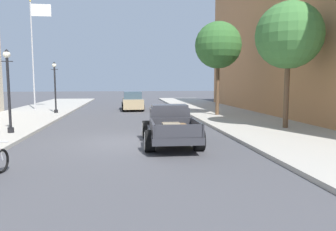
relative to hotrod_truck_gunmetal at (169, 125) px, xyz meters
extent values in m
plane|color=#47474C|center=(-1.64, 0.31, -0.75)|extent=(140.00, 140.00, 0.00)
cube|color=#ADA89E|center=(5.61, 0.31, -0.68)|extent=(5.50, 64.00, 0.15)
cube|color=#333338|center=(0.00, -0.24, -0.21)|extent=(1.86, 4.94, 0.24)
cube|color=#333338|center=(0.00, 0.11, 0.31)|extent=(1.58, 1.13, 0.80)
cube|color=#333338|center=(0.00, 0.06, 0.77)|extent=(1.45, 0.97, 0.12)
cube|color=#3D4C5B|center=(0.02, 0.68, 0.47)|extent=(1.33, 0.07, 0.44)
cube|color=#333338|center=(0.03, 1.41, 0.17)|extent=(1.35, 1.53, 0.52)
cube|color=silver|center=(0.05, 2.21, 0.15)|extent=(0.68, 0.11, 0.47)
cube|color=#333338|center=(-0.03, -1.64, -0.07)|extent=(1.73, 2.14, 0.04)
cube|color=#333338|center=(-0.84, -1.63, 0.15)|extent=(0.12, 2.10, 0.44)
cube|color=#333338|center=(0.78, -1.66, 0.15)|extent=(0.12, 2.10, 0.44)
cube|color=#333338|center=(-0.05, -2.65, 0.15)|extent=(1.62, 0.11, 0.44)
cube|color=#333338|center=(-0.01, -0.63, 0.15)|extent=(1.62, 0.11, 0.44)
cylinder|color=black|center=(-0.87, 1.12, -0.35)|extent=(0.38, 0.81, 0.80)
cylinder|color=silver|center=(-1.06, 1.13, -0.35)|extent=(0.03, 0.66, 0.66)
cylinder|color=silver|center=(-1.07, 1.13, -0.35)|extent=(0.03, 0.24, 0.24)
cylinder|color=black|center=(0.92, 1.08, -0.35)|extent=(0.38, 0.81, 0.80)
cylinder|color=silver|center=(1.11, 1.08, -0.35)|extent=(0.03, 0.66, 0.66)
cylinder|color=silver|center=(1.12, 1.08, -0.35)|extent=(0.03, 0.24, 0.24)
cylinder|color=black|center=(-0.93, -1.57, -0.35)|extent=(0.38, 0.81, 0.80)
cylinder|color=silver|center=(-1.11, -1.57, -0.35)|extent=(0.03, 0.66, 0.66)
cylinder|color=silver|center=(-1.12, -1.57, -0.35)|extent=(0.03, 0.24, 0.24)
cylinder|color=black|center=(0.87, -1.61, -0.35)|extent=(0.38, 0.81, 0.80)
cylinder|color=silver|center=(1.05, -1.61, -0.35)|extent=(0.03, 0.66, 0.66)
cylinder|color=silver|center=(1.06, -1.61, -0.35)|extent=(0.03, 0.24, 0.24)
cube|color=gray|center=(-0.22, -1.99, 0.15)|extent=(0.61, 0.45, 0.40)
cube|color=#3D2D1E|center=(-0.22, -1.99, 0.15)|extent=(0.62, 0.06, 0.42)
cube|color=olive|center=(0.19, -1.35, 0.09)|extent=(0.47, 0.36, 0.28)
torus|color=black|center=(-5.19, -3.63, -0.42)|extent=(0.18, 0.67, 0.67)
cylinder|color=silver|center=(-5.20, -3.69, -0.12)|extent=(0.09, 0.26, 0.58)
cube|color=tan|center=(-1.21, 15.34, -0.14)|extent=(1.84, 4.35, 0.80)
cube|color=#384C5B|center=(-1.20, 15.19, 0.58)|extent=(1.57, 2.04, 0.64)
cylinder|color=black|center=(-2.07, 16.60, -0.42)|extent=(0.24, 0.67, 0.66)
cylinder|color=black|center=(-0.42, 16.65, -0.42)|extent=(0.24, 0.67, 0.66)
cylinder|color=black|center=(-2.00, 14.02, -0.42)|extent=(0.24, 0.67, 0.66)
cylinder|color=black|center=(-0.35, 14.07, -0.42)|extent=(0.24, 0.67, 0.66)
cylinder|color=black|center=(-7.11, 2.63, -0.48)|extent=(0.28, 0.28, 0.24)
cylinder|color=black|center=(-7.11, 2.63, 1.24)|extent=(0.12, 0.12, 3.20)
cylinder|color=black|center=(-7.11, 2.63, 2.69)|extent=(0.50, 0.04, 0.04)
sphere|color=silver|center=(-7.11, 2.63, 3.00)|extent=(0.32, 0.32, 0.32)
cone|color=black|center=(-7.11, 2.63, 3.18)|extent=(0.24, 0.24, 0.14)
cylinder|color=black|center=(-7.08, 12.06, -0.48)|extent=(0.28, 0.28, 0.24)
cylinder|color=black|center=(-7.08, 12.06, 1.24)|extent=(0.12, 0.12, 3.20)
cylinder|color=black|center=(-7.08, 12.06, 2.69)|extent=(0.50, 0.04, 0.04)
sphere|color=silver|center=(-7.08, 12.06, 3.00)|extent=(0.32, 0.32, 0.32)
cone|color=black|center=(-7.08, 12.06, 3.18)|extent=(0.24, 0.24, 0.14)
cylinder|color=#B2B2B7|center=(-9.60, 15.66, 3.90)|extent=(0.12, 0.12, 9.00)
sphere|color=gold|center=(-9.60, 15.66, 8.48)|extent=(0.16, 0.16, 0.16)
cube|color=silver|center=(-8.74, 15.66, 7.75)|extent=(1.60, 0.03, 1.00)
cylinder|color=brown|center=(6.38, 2.43, 1.11)|extent=(0.26, 0.26, 3.43)
sphere|color=#3D7538|center=(6.38, 2.43, 4.07)|extent=(3.33, 3.33, 3.33)
cylinder|color=brown|center=(4.71, 9.09, 1.24)|extent=(0.26, 0.26, 3.70)
sphere|color=#33662D|center=(4.71, 9.09, 4.32)|extent=(3.27, 3.27, 3.27)
camera|label=1|loc=(-1.74, -12.65, 1.77)|focal=33.51mm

